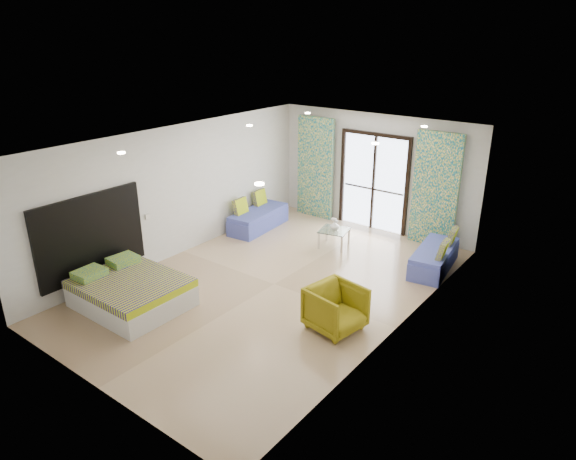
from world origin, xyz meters
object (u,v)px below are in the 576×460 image
Objects in this scene: daybed_left at (258,218)px; coffee_table at (334,232)px; bed at (131,292)px; daybed_right at (435,258)px; armchair at (336,306)px.

daybed_left is 2.38× the size of coffee_table.
bed is 5.79m from daybed_right.
armchair is (-0.39, -3.04, 0.16)m from daybed_right.
coffee_table is at bearing 71.91° from bed.
daybed_right is 2.32× the size of coffee_table.
daybed_right is at bearing 3.15° from armchair.
coffee_table is at bearing 178.81° from daybed_right.
armchair reaches higher than daybed_right.
bed is 1.05× the size of daybed_left.
armchair is at bearing -39.45° from daybed_left.
daybed_right is 2.07× the size of armchair.
bed is 1.08× the size of daybed_right.
bed is at bearing 125.59° from armchair.
armchair is (3.20, 1.50, 0.14)m from bed.
daybed_left is 2.05m from coffee_table.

